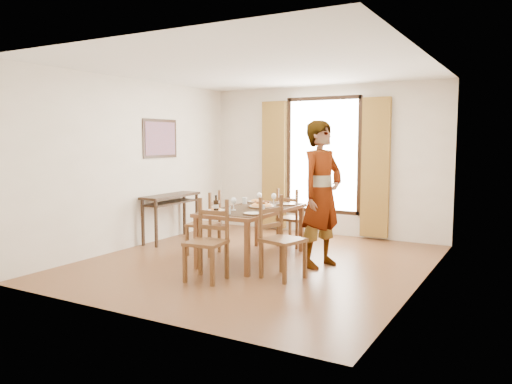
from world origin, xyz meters
The scene contains 22 objects.
ground centered at (0.00, 0.00, 0.00)m, with size 5.00×5.00×0.00m, color #472F16.
room_shell centered at (0.00, 0.13, 1.54)m, with size 4.60×5.10×2.74m.
console_table centered at (-2.03, 0.60, 0.68)m, with size 0.38×1.20×0.80m.
dining_table centered at (-0.13, 0.11, 0.69)m, with size 0.91×1.77×0.76m.
chair_west centered at (-0.92, 0.05, 0.45)m, with size 0.50×0.50×0.96m.
chair_north centered at (-0.03, 1.22, 0.44)m, with size 0.47×0.47×0.95m.
chair_south centered at (-0.10, -1.07, 0.46)m, with size 0.48×0.48×1.00m.
chair_east centered at (0.65, -0.54, 0.48)m, with size 0.55×0.55×1.02m.
man centered at (0.87, 0.25, 0.99)m, with size 0.67×0.83×1.99m, color #989AA0.
plate_sw centered at (-0.40, -0.43, 0.78)m, with size 0.27×0.27×0.05m, color silver, non-canonical shape.
plate_se centered at (0.19, -0.43, 0.78)m, with size 0.27×0.27×0.05m, color silver, non-canonical shape.
plate_nw centered at (-0.40, 0.67, 0.78)m, with size 0.27×0.27×0.05m, color silver, non-canonical shape.
plate_ne centered at (0.15, 0.63, 0.78)m, with size 0.27×0.27×0.05m, color silver, non-canonical shape.
pasta_platter centered at (-0.03, 0.20, 0.81)m, with size 0.40×0.40×0.10m, color #B32E16, non-canonical shape.
caprese_plate centered at (-0.43, -0.64, 0.78)m, with size 0.20×0.20×0.04m, color silver, non-canonical shape.
wine_glass_a centered at (-0.24, -0.23, 0.85)m, with size 0.08×0.08×0.18m, color white, non-canonical shape.
wine_glass_b centered at (0.00, 0.52, 0.85)m, with size 0.08×0.08×0.18m, color white, non-canonical shape.
wine_glass_c centered at (-0.24, 0.49, 0.85)m, with size 0.08×0.08×0.18m, color white, non-canonical shape.
tumbler_a centered at (0.19, -0.18, 0.81)m, with size 0.07×0.07×0.10m, color silver.
tumbler_b centered at (-0.46, 0.44, 0.81)m, with size 0.07×0.07×0.10m, color silver.
tumbler_c centered at (-0.12, -0.57, 0.81)m, with size 0.07×0.07×0.10m, color silver.
wine_bottle centered at (-0.27, -0.62, 0.88)m, with size 0.07×0.07×0.25m, color black, non-canonical shape.
Camera 1 is at (3.41, -6.04, 1.73)m, focal length 35.00 mm.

